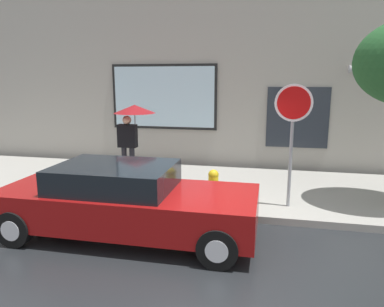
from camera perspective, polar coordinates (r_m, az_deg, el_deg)
The scene contains 7 objects.
ground_plane at distance 6.59m, azimuth 2.61°, elevation -13.68°, with size 60.00×60.00×0.00m, color black.
sidewalk at distance 9.34m, azimuth 5.71°, elevation -5.50°, with size 20.00×4.00×0.15m, color gray.
building_facade at distance 11.44m, azimuth 7.44°, elevation 14.87°, with size 20.00×0.67×7.00m.
parked_car at distance 6.66m, azimuth -10.47°, elevation -7.41°, with size 4.60×1.83×1.33m.
fire_hydrant at distance 7.95m, azimuth 3.38°, elevation -5.23°, with size 0.30×0.44×0.74m.
pedestrian_with_umbrella at distance 9.73m, azimuth -9.39°, elevation 5.36°, with size 1.10×1.10×2.01m.
stop_sign at distance 7.66m, azimuth 15.61°, elevation 4.89°, with size 0.76×0.10×2.58m.
Camera 1 is at (0.97, -5.88, 2.81)m, focal length 33.77 mm.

